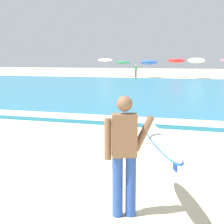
{
  "coord_description": "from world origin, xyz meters",
  "views": [
    {
      "loc": [
        3.87,
        -4.84,
        2.22
      ],
      "look_at": [
        1.55,
        2.22,
        1.1
      ],
      "focal_mm": 56.23,
      "sensor_mm": 36.0,
      "label": 1
    }
  ],
  "objects_px": {
    "beach_umbrella_4": "(196,60)",
    "beach_umbrella_0": "(105,60)",
    "beach_umbrella_3": "(176,61)",
    "beach_umbrella_1": "(123,62)",
    "surfer_with_board": "(139,146)",
    "beach_umbrella_2": "(149,63)",
    "beachgoer_near_row_mid": "(136,71)"
  },
  "relations": [
    {
      "from": "beach_umbrella_2",
      "to": "beachgoer_near_row_mid",
      "type": "distance_m",
      "value": 1.9
    },
    {
      "from": "beach_umbrella_4",
      "to": "beachgoer_near_row_mid",
      "type": "xyz_separation_m",
      "value": [
        -7.3,
        0.32,
        -1.24
      ]
    },
    {
      "from": "surfer_with_board",
      "to": "beach_umbrella_0",
      "type": "bearing_deg",
      "value": 109.88
    },
    {
      "from": "beach_umbrella_4",
      "to": "beach_umbrella_2",
      "type": "bearing_deg",
      "value": 177.37
    },
    {
      "from": "beach_umbrella_0",
      "to": "beach_umbrella_4",
      "type": "xyz_separation_m",
      "value": [
        11.84,
        -1.89,
        -0.05
      ]
    },
    {
      "from": "beach_umbrella_1",
      "to": "beach_umbrella_4",
      "type": "relative_size",
      "value": 0.82
    },
    {
      "from": "surfer_with_board",
      "to": "beach_umbrella_1",
      "type": "relative_size",
      "value": 1.1
    },
    {
      "from": "beach_umbrella_1",
      "to": "beach_umbrella_2",
      "type": "height_order",
      "value": "beach_umbrella_2"
    },
    {
      "from": "beach_umbrella_3",
      "to": "beachgoer_near_row_mid",
      "type": "height_order",
      "value": "beach_umbrella_3"
    },
    {
      "from": "beach_umbrella_1",
      "to": "surfer_with_board",
      "type": "bearing_deg",
      "value": -73.25
    },
    {
      "from": "surfer_with_board",
      "to": "beach_umbrella_2",
      "type": "xyz_separation_m",
      "value": [
        -8.02,
        37.62,
        0.81
      ]
    },
    {
      "from": "beach_umbrella_4",
      "to": "beach_umbrella_0",
      "type": "bearing_deg",
      "value": 170.94
    },
    {
      "from": "beach_umbrella_2",
      "to": "beach_umbrella_3",
      "type": "distance_m",
      "value": 3.51
    },
    {
      "from": "beach_umbrella_1",
      "to": "beachgoer_near_row_mid",
      "type": "xyz_separation_m",
      "value": [
        2.06,
        -1.22,
        -0.99
      ]
    },
    {
      "from": "surfer_with_board",
      "to": "beach_umbrella_2",
      "type": "distance_m",
      "value": 38.47
    },
    {
      "from": "beach_umbrella_0",
      "to": "beach_umbrella_3",
      "type": "relative_size",
      "value": 0.99
    },
    {
      "from": "beach_umbrella_0",
      "to": "beach_umbrella_1",
      "type": "bearing_deg",
      "value": -7.97
    },
    {
      "from": "beach_umbrella_4",
      "to": "beach_umbrella_1",
      "type": "bearing_deg",
      "value": 170.66
    },
    {
      "from": "beach_umbrella_4",
      "to": "beachgoer_near_row_mid",
      "type": "distance_m",
      "value": 7.41
    },
    {
      "from": "beach_umbrella_0",
      "to": "beach_umbrella_2",
      "type": "distance_m",
      "value": 6.39
    },
    {
      "from": "beach_umbrella_2",
      "to": "beachgoer_near_row_mid",
      "type": "bearing_deg",
      "value": 178.01
    },
    {
      "from": "beach_umbrella_3",
      "to": "beach_umbrella_0",
      "type": "bearing_deg",
      "value": -179.78
    },
    {
      "from": "beach_umbrella_3",
      "to": "beach_umbrella_1",
      "type": "bearing_deg",
      "value": -176.75
    },
    {
      "from": "beach_umbrella_3",
      "to": "beach_umbrella_4",
      "type": "bearing_deg",
      "value": -36.63
    },
    {
      "from": "beach_umbrella_1",
      "to": "beachgoer_near_row_mid",
      "type": "height_order",
      "value": "beach_umbrella_1"
    },
    {
      "from": "beach_umbrella_1",
      "to": "beach_umbrella_3",
      "type": "xyz_separation_m",
      "value": [
        6.77,
        0.38,
        0.21
      ]
    },
    {
      "from": "surfer_with_board",
      "to": "beach_umbrella_0",
      "type": "xyz_separation_m",
      "value": [
        -14.19,
        39.24,
        1.11
      ]
    },
    {
      "from": "beach_umbrella_2",
      "to": "surfer_with_board",
      "type": "bearing_deg",
      "value": -77.96
    },
    {
      "from": "surfer_with_board",
      "to": "beach_umbrella_1",
      "type": "distance_m",
      "value": 40.62
    },
    {
      "from": "beach_umbrella_2",
      "to": "beach_umbrella_3",
      "type": "xyz_separation_m",
      "value": [
        3.09,
        1.66,
        0.22
      ]
    },
    {
      "from": "beach_umbrella_0",
      "to": "beach_umbrella_4",
      "type": "relative_size",
      "value": 0.95
    },
    {
      "from": "surfer_with_board",
      "to": "beach_umbrella_1",
      "type": "xyz_separation_m",
      "value": [
        -11.7,
        38.89,
        0.81
      ]
    }
  ]
}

